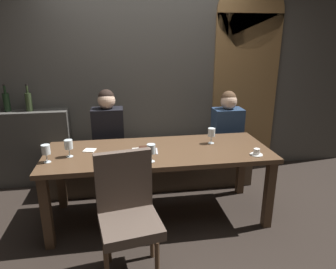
{
  "coord_description": "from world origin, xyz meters",
  "views": [
    {
      "loc": [
        -0.35,
        -2.77,
        1.8
      ],
      "look_at": [
        0.12,
        0.18,
        0.84
      ],
      "focal_mm": 32.31,
      "sensor_mm": 36.0,
      "label": 1
    }
  ],
  "objects_px": {
    "diner_redhead": "(108,125)",
    "banquette_bench": "(152,169)",
    "dessert_plate": "(143,150)",
    "diner_bearded": "(227,122)",
    "wine_bottle_pale_label": "(29,101)",
    "wine_glass_center_front": "(69,145)",
    "wine_glass_near_left": "(46,150)",
    "wine_bottle_dark_red": "(7,101)",
    "wine_glass_end_left": "(151,150)",
    "chair_near_side": "(128,208)",
    "espresso_cup": "(257,152)",
    "dining_table": "(159,158)",
    "wine_glass_near_right": "(211,133)",
    "fork_on_table": "(157,151)"
  },
  "relations": [
    {
      "from": "diner_redhead",
      "to": "banquette_bench",
      "type": "bearing_deg",
      "value": 2.13
    },
    {
      "from": "dessert_plate",
      "to": "diner_bearded",
      "type": "bearing_deg",
      "value": 32.36
    },
    {
      "from": "wine_bottle_pale_label",
      "to": "wine_glass_center_front",
      "type": "height_order",
      "value": "wine_bottle_pale_label"
    },
    {
      "from": "diner_redhead",
      "to": "wine_glass_near_left",
      "type": "distance_m",
      "value": 0.97
    },
    {
      "from": "diner_redhead",
      "to": "wine_bottle_dark_red",
      "type": "height_order",
      "value": "wine_bottle_dark_red"
    },
    {
      "from": "banquette_bench",
      "to": "wine_glass_end_left",
      "type": "bearing_deg",
      "value": -95.89
    },
    {
      "from": "banquette_bench",
      "to": "chair_near_side",
      "type": "relative_size",
      "value": 2.55
    },
    {
      "from": "diner_bearded",
      "to": "wine_bottle_dark_red",
      "type": "distance_m",
      "value": 2.69
    },
    {
      "from": "wine_glass_near_left",
      "to": "espresso_cup",
      "type": "distance_m",
      "value": 1.92
    },
    {
      "from": "wine_glass_near_left",
      "to": "dessert_plate",
      "type": "bearing_deg",
      "value": 8.49
    },
    {
      "from": "wine_bottle_pale_label",
      "to": "wine_glass_center_front",
      "type": "xyz_separation_m",
      "value": [
        0.6,
        -1.07,
        -0.22
      ]
    },
    {
      "from": "wine_bottle_pale_label",
      "to": "dessert_plate",
      "type": "distance_m",
      "value": 1.69
    },
    {
      "from": "chair_near_side",
      "to": "wine_glass_center_front",
      "type": "bearing_deg",
      "value": 126.52
    },
    {
      "from": "wine_bottle_dark_red",
      "to": "wine_glass_near_left",
      "type": "height_order",
      "value": "wine_bottle_dark_red"
    },
    {
      "from": "chair_near_side",
      "to": "wine_glass_center_front",
      "type": "distance_m",
      "value": 0.9
    },
    {
      "from": "wine_bottle_pale_label",
      "to": "espresso_cup",
      "type": "height_order",
      "value": "wine_bottle_pale_label"
    },
    {
      "from": "dining_table",
      "to": "wine_glass_end_left",
      "type": "distance_m",
      "value": 0.36
    },
    {
      "from": "chair_near_side",
      "to": "diner_redhead",
      "type": "distance_m",
      "value": 1.44
    },
    {
      "from": "banquette_bench",
      "to": "wine_glass_near_right",
      "type": "distance_m",
      "value": 1.03
    },
    {
      "from": "dining_table",
      "to": "banquette_bench",
      "type": "distance_m",
      "value": 0.82
    },
    {
      "from": "chair_near_side",
      "to": "espresso_cup",
      "type": "relative_size",
      "value": 8.17
    },
    {
      "from": "wine_glass_near_left",
      "to": "espresso_cup",
      "type": "height_order",
      "value": "wine_glass_near_left"
    },
    {
      "from": "wine_bottle_pale_label",
      "to": "fork_on_table",
      "type": "height_order",
      "value": "wine_bottle_pale_label"
    },
    {
      "from": "diner_bearded",
      "to": "wine_glass_near_left",
      "type": "bearing_deg",
      "value": -157.08
    },
    {
      "from": "dining_table",
      "to": "diner_bearded",
      "type": "height_order",
      "value": "diner_bearded"
    },
    {
      "from": "diner_redhead",
      "to": "espresso_cup",
      "type": "bearing_deg",
      "value": -34.33
    },
    {
      "from": "diner_bearded",
      "to": "fork_on_table",
      "type": "relative_size",
      "value": 4.34
    },
    {
      "from": "banquette_bench",
      "to": "chair_near_side",
      "type": "height_order",
      "value": "chair_near_side"
    },
    {
      "from": "dining_table",
      "to": "fork_on_table",
      "type": "height_order",
      "value": "fork_on_table"
    },
    {
      "from": "dessert_plate",
      "to": "diner_redhead",
      "type": "bearing_deg",
      "value": 116.44
    },
    {
      "from": "wine_glass_near_left",
      "to": "espresso_cup",
      "type": "relative_size",
      "value": 1.37
    },
    {
      "from": "dining_table",
      "to": "banquette_bench",
      "type": "height_order",
      "value": "dining_table"
    },
    {
      "from": "wine_glass_near_left",
      "to": "diner_redhead",
      "type": "bearing_deg",
      "value": 58.15
    },
    {
      "from": "dining_table",
      "to": "wine_glass_center_front",
      "type": "distance_m",
      "value": 0.87
    },
    {
      "from": "chair_near_side",
      "to": "wine_glass_center_front",
      "type": "relative_size",
      "value": 5.98
    },
    {
      "from": "diner_bearded",
      "to": "dessert_plate",
      "type": "height_order",
      "value": "diner_bearded"
    },
    {
      "from": "chair_near_side",
      "to": "espresso_cup",
      "type": "xyz_separation_m",
      "value": [
        1.23,
        0.44,
        0.21
      ]
    },
    {
      "from": "chair_near_side",
      "to": "wine_glass_center_front",
      "type": "height_order",
      "value": "chair_near_side"
    },
    {
      "from": "dining_table",
      "to": "wine_glass_near_left",
      "type": "bearing_deg",
      "value": -171.93
    },
    {
      "from": "wine_bottle_pale_label",
      "to": "dessert_plate",
      "type": "bearing_deg",
      "value": -39.29
    },
    {
      "from": "diner_bearded",
      "to": "wine_glass_center_front",
      "type": "xyz_separation_m",
      "value": [
        -1.8,
        -0.73,
        0.06
      ]
    },
    {
      "from": "diner_bearded",
      "to": "wine_bottle_pale_label",
      "type": "distance_m",
      "value": 2.44
    },
    {
      "from": "dessert_plate",
      "to": "dining_table",
      "type": "bearing_deg",
      "value": 5.76
    },
    {
      "from": "wine_glass_near_right",
      "to": "fork_on_table",
      "type": "bearing_deg",
      "value": -165.67
    },
    {
      "from": "diner_redhead",
      "to": "wine_bottle_dark_red",
      "type": "relative_size",
      "value": 2.44
    },
    {
      "from": "diner_redhead",
      "to": "espresso_cup",
      "type": "relative_size",
      "value": 6.63
    },
    {
      "from": "diner_bearded",
      "to": "wine_bottle_dark_red",
      "type": "relative_size",
      "value": 2.26
    },
    {
      "from": "dining_table",
      "to": "wine_glass_end_left",
      "type": "xyz_separation_m",
      "value": [
        -0.1,
        -0.28,
        0.2
      ]
    },
    {
      "from": "chair_near_side",
      "to": "fork_on_table",
      "type": "distance_m",
      "value": 0.78
    },
    {
      "from": "chair_near_side",
      "to": "wine_glass_near_left",
      "type": "relative_size",
      "value": 5.98
    }
  ]
}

